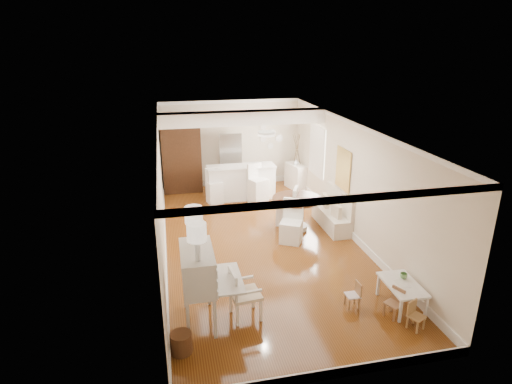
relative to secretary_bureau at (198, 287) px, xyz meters
name	(u,v)px	position (x,y,z in m)	size (l,w,h in m)	color
room	(259,159)	(1.74, 3.08, 1.30)	(9.00, 9.04, 2.82)	brown
secretary_bureau	(198,287)	(0.00, 0.00, 0.00)	(1.07, 1.09, 1.37)	beige
gustavian_armchair	(245,293)	(0.80, -0.03, -0.22)	(0.54, 0.54, 0.94)	white
wicker_basket	(181,343)	(-0.35, -0.71, -0.52)	(0.34, 0.34, 0.34)	brown
kids_table	(401,295)	(3.60, -0.33, -0.45)	(0.57, 0.95, 0.47)	silver
kids_chair_a	(394,303)	(3.31, -0.57, -0.41)	(0.26, 0.26, 0.54)	#966744
kids_chair_b	(353,295)	(2.74, -0.15, -0.44)	(0.24, 0.24, 0.50)	#9E7247
kids_chair_c	(416,316)	(3.52, -0.97, -0.43)	(0.24, 0.24, 0.50)	#A87E4C
banquette	(332,209)	(3.69, 3.25, -0.19)	(0.52, 1.60, 0.98)	silver
dining_table	(297,214)	(2.77, 3.32, -0.26)	(1.25, 1.25, 0.85)	#4C2A18
slip_chair_near	(291,222)	(2.43, 2.66, -0.17)	(0.49, 0.51, 1.03)	white
slip_chair_far	(287,206)	(2.62, 3.70, -0.18)	(0.48, 0.50, 1.01)	white
breakfast_counter	(241,182)	(1.80, 5.85, -0.17)	(2.05, 0.65, 1.03)	white
bar_stool_left	(214,186)	(0.96, 5.64, -0.16)	(0.42, 0.42, 1.04)	white
bar_stool_right	(258,184)	(2.22, 5.36, -0.10)	(0.47, 0.47, 1.18)	white
pantry_cabinet	(181,156)	(0.10, 6.93, 0.47)	(1.20, 0.60, 2.30)	#381E11
fridge	(241,161)	(2.00, 6.90, 0.22)	(0.75, 0.65, 1.80)	silver
sideboard	(296,177)	(3.70, 6.37, -0.28)	(0.38, 0.85, 0.81)	white
pencil_cup	(404,276)	(3.71, -0.17, -0.16)	(0.13, 0.13, 0.10)	#68A25E
branch_vase	(296,162)	(3.68, 6.35, 0.22)	(0.17, 0.17, 0.18)	white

